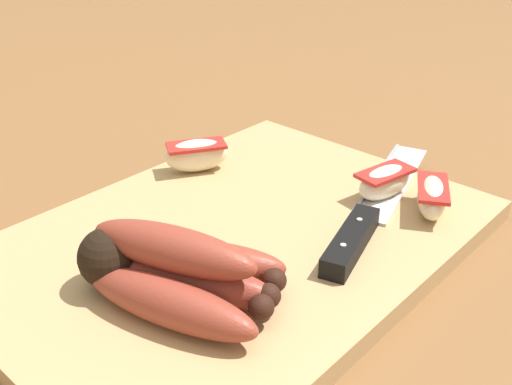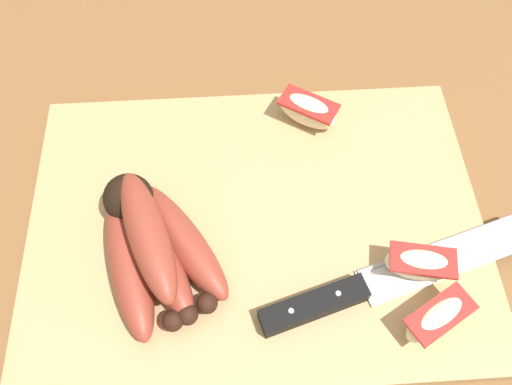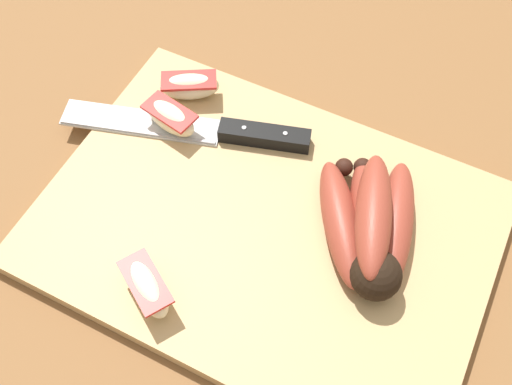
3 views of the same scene
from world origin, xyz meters
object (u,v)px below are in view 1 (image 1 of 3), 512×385
Objects in this scene: chefs_knife at (366,217)px; banana_bunch at (173,271)px; apple_wedge_far at (432,196)px; apple_wedge_near at (385,182)px; apple_wedge_middle at (197,155)px.

banana_bunch is at bearing -14.21° from chefs_knife.
chefs_knife is 3.86× the size of apple_wedge_far.
apple_wedge_near is 0.96× the size of apple_wedge_middle.
apple_wedge_near is 0.20m from apple_wedge_middle.
apple_wedge_near is at bearing 114.62° from apple_wedge_middle.
apple_wedge_middle is at bearing -81.61° from chefs_knife.
apple_wedge_near reaches higher than chefs_knife.
apple_wedge_middle is (0.03, -0.20, 0.01)m from chefs_knife.
apple_wedge_middle reaches higher than apple_wedge_near.
apple_wedge_middle is at bearing -65.38° from apple_wedge_near.
apple_wedge_far is at bearing 94.82° from apple_wedge_near.
apple_wedge_far is (-0.09, 0.23, -0.00)m from apple_wedge_middle.
banana_bunch reaches higher than chefs_knife.
apple_wedge_near is at bearing -85.18° from apple_wedge_far.
apple_wedge_near is 0.96× the size of apple_wedge_far.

